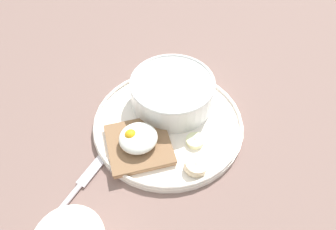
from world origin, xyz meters
The scene contains 8 objects.
ground_plane centered at (0.00, 0.00, 1.00)cm, with size 120.00×120.00×2.00cm, color #765C55.
plate centered at (0.00, 0.00, 2.80)cm, with size 25.79×25.79×1.60cm.
oatmeal_bowl centered at (-3.69, -3.06, 5.68)cm, with size 14.77×14.77×5.34cm.
toast_slice centered at (6.83, 0.71, 3.60)cm, with size 13.41×13.41×1.07cm.
poached_egg centered at (6.90, 0.63, 5.39)cm, with size 6.21×6.00×3.01cm.
banana_slice_front centered at (-0.52, 6.06, 3.47)cm, with size 4.07×4.06×1.00cm.
banana_slice_left centered at (2.80, 9.65, 3.80)cm, with size 4.88×4.82×1.83cm.
knife centered at (17.81, 0.11, 2.40)cm, with size 13.91×5.91×0.80cm.
Camera 1 is at (23.35, 26.69, 46.86)cm, focal length 35.00 mm.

